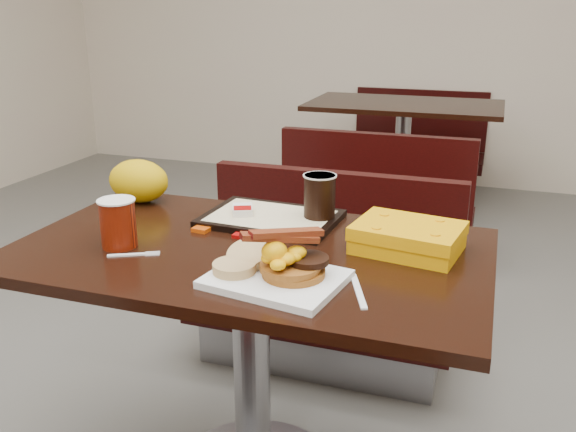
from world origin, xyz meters
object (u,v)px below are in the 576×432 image
(coffee_cup_far, at_px, (320,196))
(clamshell, at_px, (408,238))
(coffee_cup_near, at_px, (118,223))
(bench_far_s, at_px, (381,192))
(bench_far_n, at_px, (416,142))
(hashbrown_sleeve_left, at_px, (242,210))
(table_far, at_px, (401,161))
(bench_near_n, at_px, (322,278))
(knife, at_px, (358,291))
(fork, at_px, (126,255))
(table_near, at_px, (252,374))
(tray, at_px, (271,218))
(paper_bag, at_px, (139,181))
(pancake_stack, at_px, (294,269))
(platter, at_px, (276,279))

(coffee_cup_far, relative_size, clamshell, 0.47)
(coffee_cup_near, bearing_deg, bench_far_s, 80.95)
(bench_far_n, bearing_deg, hashbrown_sleeve_left, -91.91)
(table_far, relative_size, coffee_cup_far, 9.86)
(bench_near_n, height_order, knife, knife)
(fork, bearing_deg, table_near, 1.92)
(table_far, bearing_deg, tray, -90.43)
(table_near, distance_m, bench_near_n, 0.70)
(bench_far_n, relative_size, paper_bag, 5.18)
(coffee_cup_far, bearing_deg, clamshell, -26.50)
(coffee_cup_far, xyz_separation_m, paper_bag, (-0.59, 0.01, -0.01))
(bench_far_s, bearing_deg, bench_near_n, -90.00)
(bench_far_s, height_order, bench_far_n, same)
(pancake_stack, distance_m, clamshell, 0.34)
(bench_far_s, xyz_separation_m, clamshell, (0.38, -1.79, 0.42))
(fork, distance_m, clamshell, 0.70)
(platter, height_order, fork, platter)
(platter, xyz_separation_m, coffee_cup_far, (-0.02, 0.42, 0.07))
(bench_near_n, relative_size, pancake_stack, 7.07)
(platter, relative_size, fork, 2.26)
(table_near, height_order, bench_far_n, table_near)
(platter, bearing_deg, table_near, 136.92)
(bench_far_s, bearing_deg, hashbrown_sleeve_left, -93.47)
(bench_far_n, height_order, tray, tray)
(fork, bearing_deg, paper_bag, 90.49)
(pancake_stack, distance_m, coffee_cup_far, 0.41)
(table_far, relative_size, platter, 4.16)
(bench_far_n, distance_m, hashbrown_sleeve_left, 3.13)
(bench_far_s, distance_m, pancake_stack, 2.11)
(table_far, bearing_deg, clamshell, -81.23)
(table_near, relative_size, table_far, 1.00)
(bench_far_s, relative_size, knife, 5.86)
(table_far, height_order, clamshell, clamshell)
(table_far, bearing_deg, bench_near_n, -90.00)
(bench_near_n, height_order, bench_far_s, same)
(fork, distance_m, knife, 0.59)
(table_near, distance_m, coffee_cup_far, 0.53)
(coffee_cup_near, xyz_separation_m, coffee_cup_far, (0.43, 0.34, 0.02))
(paper_bag, bearing_deg, coffee_cup_near, -65.98)
(pancake_stack, bearing_deg, coffee_cup_far, 98.06)
(tray, height_order, paper_bag, paper_bag)
(bench_far_s, height_order, pancake_stack, pancake_stack)
(bench_far_n, bearing_deg, paper_bag, -98.86)
(clamshell, bearing_deg, knife, -94.20)
(bench_near_n, xyz_separation_m, platter, (0.14, -0.87, 0.40))
(clamshell, bearing_deg, pancake_stack, -118.91)
(bench_far_n, height_order, clamshell, clamshell)
(fork, height_order, coffee_cup_far, coffee_cup_far)
(platter, distance_m, coffee_cup_near, 0.46)
(knife, xyz_separation_m, clamshell, (0.06, 0.27, 0.03))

